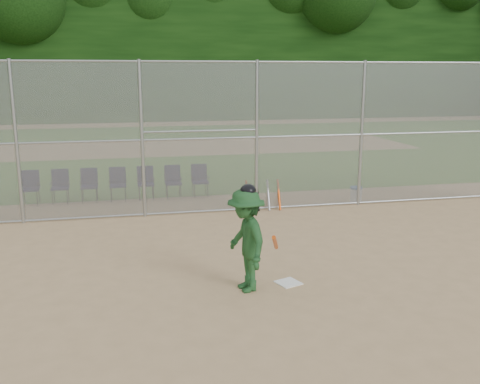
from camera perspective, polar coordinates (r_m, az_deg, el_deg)
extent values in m
plane|color=tan|center=(9.79, 3.17, -9.44)|extent=(100.00, 100.00, 0.00)
plane|color=#325F1C|center=(27.10, -7.05, 4.74)|extent=(100.00, 100.00, 0.00)
plane|color=tan|center=(27.10, -7.05, 4.75)|extent=(24.00, 24.00, 0.00)
cube|color=gray|center=(14.05, -2.19, 5.76)|extent=(16.00, 0.02, 4.00)
cylinder|color=#9EA3A8|center=(13.96, -2.26, 13.74)|extent=(16.00, 0.05, 0.05)
cube|color=black|center=(43.84, -9.44, 14.84)|extent=(80.00, 5.00, 11.00)
cube|color=white|center=(9.71, 5.17, -9.61)|extent=(0.49, 0.49, 0.02)
imported|color=#1F4D24|center=(9.11, 0.64, -5.18)|extent=(0.84, 1.24, 1.78)
ellipsoid|color=black|center=(8.88, 0.65, 0.12)|extent=(0.27, 0.30, 0.23)
cylinder|color=#D34E13|center=(8.82, 3.77, -5.41)|extent=(0.32, 0.75, 0.47)
cylinder|color=white|center=(15.89, 12.26, -0.32)|extent=(0.33, 0.33, 0.39)
cylinder|color=#234E99|center=(15.85, 12.30, 0.46)|extent=(0.35, 0.35, 0.05)
cylinder|color=#D84C14|center=(14.45, 0.74, -0.41)|extent=(0.06, 0.29, 0.83)
cylinder|color=black|center=(14.52, 1.90, -0.37)|extent=(0.06, 0.31, 0.83)
cylinder|color=#B2B2B7|center=(14.59, 3.04, -0.33)|extent=(0.06, 0.34, 0.82)
cylinder|color=#D84C14|center=(14.67, 4.17, -0.29)|extent=(0.06, 0.37, 0.81)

